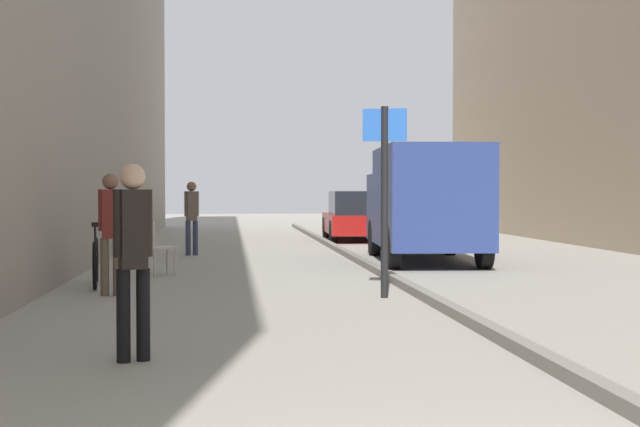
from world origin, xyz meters
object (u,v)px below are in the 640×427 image
pedestrian_far_crossing (133,248)px  street_sign_post (385,184)px  pedestrian_main_foreground (111,225)px  bicycle_leaning (96,261)px  cafe_chair_near_window (156,244)px  delivery_van (425,201)px  pedestrian_mid_block (192,213)px  parked_car (357,216)px

pedestrian_far_crossing → street_sign_post: size_ratio=0.65×
pedestrian_main_foreground → bicycle_leaning: (-0.40, 1.23, -0.60)m
bicycle_leaning → cafe_chair_near_window: bearing=56.2°
pedestrian_main_foreground → street_sign_post: size_ratio=0.65×
pedestrian_main_foreground → street_sign_post: street_sign_post is taller
bicycle_leaning → cafe_chair_near_window: 1.77m
delivery_van → bicycle_leaning: size_ratio=2.85×
pedestrian_mid_block → delivery_van: bearing=-39.3°
pedestrian_main_foreground → pedestrian_far_crossing: size_ratio=1.01×
pedestrian_mid_block → pedestrian_far_crossing: size_ratio=0.99×
parked_car → delivery_van: bearing=-85.8°
street_sign_post → cafe_chair_near_window: street_sign_post is taller
pedestrian_main_foreground → pedestrian_mid_block: bearing=82.2°
pedestrian_main_foreground → parked_car: pedestrian_main_foreground is taller
pedestrian_main_foreground → cafe_chair_near_window: bearing=80.7°
delivery_van → street_sign_post: size_ratio=1.93×
delivery_van → street_sign_post: 6.02m
parked_car → pedestrian_main_foreground: bearing=-110.2°
street_sign_post → cafe_chair_near_window: 4.91m
parked_car → cafe_chair_near_window: parked_car is taller
pedestrian_mid_block → parked_car: bearing=36.1°
pedestrian_far_crossing → cafe_chair_near_window: (-0.45, 7.47, -0.43)m
pedestrian_mid_block → bicycle_leaning: 6.28m
street_sign_post → parked_car: bearing=-80.7°
pedestrian_main_foreground → delivery_van: (5.62, 5.09, 0.27)m
pedestrian_mid_block → parked_car: (4.61, 5.53, -0.25)m
pedestrian_mid_block → cafe_chair_near_window: 4.59m
parked_car → bicycle_leaning: (-5.79, -11.67, -0.33)m
pedestrian_far_crossing → street_sign_post: street_sign_post is taller
pedestrian_main_foreground → pedestrian_mid_block: (0.78, 7.37, -0.02)m
delivery_van → cafe_chair_near_window: (-5.25, -2.27, -0.71)m
pedestrian_mid_block → delivery_van: (4.84, -2.28, 0.29)m
street_sign_post → cafe_chair_near_window: size_ratio=2.77×
parked_car → bicycle_leaning: size_ratio=2.43×
parked_car → bicycle_leaning: bearing=-113.9°
street_sign_post → bicycle_leaning: size_ratio=1.48×
delivery_van → cafe_chair_near_window: size_ratio=5.34×
pedestrian_main_foreground → delivery_van: 7.59m
pedestrian_mid_block → pedestrian_far_crossing: pedestrian_far_crossing is taller
bicycle_leaning → parked_car: bearing=55.9°
delivery_van → bicycle_leaning: 7.20m
pedestrian_mid_block → pedestrian_main_foreground: bearing=-110.1°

